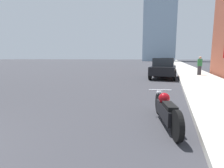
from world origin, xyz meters
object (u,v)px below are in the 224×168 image
Objects in this scene: parked_car_black at (163,68)px; parked_car_red at (170,61)px; parked_car_silver at (168,62)px; motorcycle at (166,109)px; pedestrian at (200,65)px; parked_car_green at (166,63)px.

parked_car_red is (0.03, 35.86, 0.01)m from parked_car_black.
parked_car_black is at bearing -93.61° from parked_car_red.
motorcycle is at bearing -83.83° from parked_car_silver.
pedestrian is at bearing -77.24° from parked_car_silver.
parked_car_red is (0.19, 22.63, 0.00)m from parked_car_green.
parked_car_green is (-0.69, 23.42, 0.45)m from motorcycle.
parked_car_green is at bearing -94.06° from parked_car_red.
parked_car_black is 0.86× the size of parked_car_silver.
parked_car_black is 0.89× the size of parked_car_green.
parked_car_red is 33.59m from pedestrian.
parked_car_black reaches higher than motorcycle.
parked_car_black is at bearing -140.54° from pedestrian.
parked_car_silver is at bearing 75.72° from motorcycle.
motorcycle is at bearing -92.95° from parked_car_red.
parked_car_silver is at bearing 97.59° from pedestrian.
motorcycle is 10.21m from parked_car_black.
pedestrian is (2.40, 12.59, 0.60)m from motorcycle.
parked_car_green is at bearing 92.66° from parked_car_black.
pedestrian is at bearing 63.95° from motorcycle.
pedestrian is (2.91, 2.40, 0.15)m from parked_car_black.
parked_car_red reaches higher than parked_car_green.
motorcycle is at bearing -88.65° from parked_car_green.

